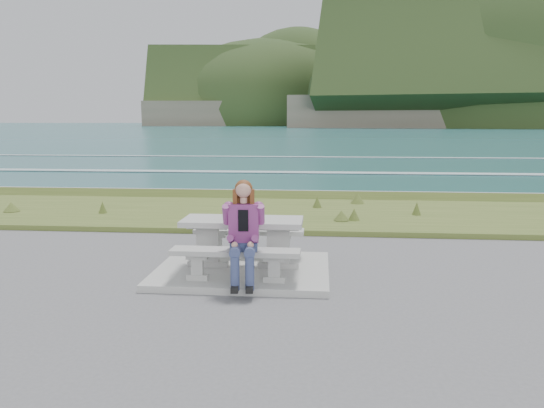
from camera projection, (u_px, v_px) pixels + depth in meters
The scene contains 8 objects.
concrete_slab at pixel (243, 270), 8.09m from camera, with size 2.60×2.10×0.10m, color #A2A29D.
picnic_table at pixel (243, 230), 7.99m from camera, with size 1.80×0.75×0.75m.
bench_landward at pixel (235, 256), 7.33m from camera, with size 1.80×0.35×0.45m.
bench_seaward at pixel (249, 235), 8.71m from camera, with size 1.80×0.35×0.45m.
grass_verge at pixel (273, 216), 13.01m from camera, with size 160.00×4.50×0.22m, color #3C521E.
shore_drop at pixel (281, 199), 15.86m from camera, with size 160.00×0.80×2.20m, color brown.
ocean at pixel (302, 186), 33.04m from camera, with size 1600.00×1600.00×0.09m.
seated_woman at pixel (243, 247), 7.16m from camera, with size 0.45×0.73×1.42m.
Camera 1 is at (1.16, -7.75, 2.31)m, focal length 35.00 mm.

